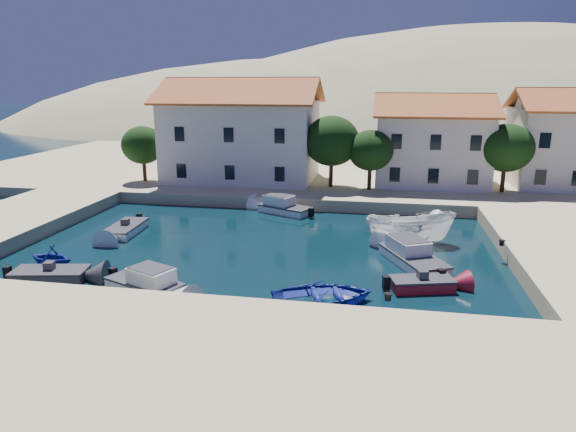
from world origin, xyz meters
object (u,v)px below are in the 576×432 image
Objects in this scene: building_mid at (432,139)px; cabin_cruiser_south at (144,283)px; cabin_cruiser_east at (413,257)px; rowboat_south at (323,303)px; building_right at (567,137)px; building_left at (242,129)px; boat_east at (409,243)px.

cabin_cruiser_south is at bearing -120.82° from building_mid.
building_mid is at bearing -32.36° from cabin_cruiser_east.
rowboat_south is (-7.04, -26.76, -5.22)m from building_mid.
building_right reaches higher than rowboat_south.
building_mid reaches higher than cabin_cruiser_south.
building_left is at bearing 117.65° from cabin_cruiser_south.
building_left is 2.66× the size of cabin_cruiser_east.
building_left is at bearing -176.82° from building_mid.
cabin_cruiser_south is 0.91× the size of rowboat_south.
rowboat_south is (-19.04, -27.76, -5.47)m from building_right.
cabin_cruiser_south is 15.21m from cabin_cruiser_east.
building_mid is 1.78× the size of boat_east.
cabin_cruiser_east is at bearing 49.32° from cabin_cruiser_south.
building_right is 1.60× the size of boat_east.
cabin_cruiser_south is 17.41m from boat_east.
building_left reaches higher than building_mid.
rowboat_south is 0.84× the size of boat_east.
cabin_cruiser_east is at bearing -55.14° from rowboat_south.
cabin_cruiser_east is (15.55, -19.49, -5.46)m from building_left.
cabin_cruiser_south is (-28.16, -28.09, -5.00)m from building_right.
boat_east is at bearing 61.66° from cabin_cruiser_south.
building_mid is 12.04m from building_right.
building_right is 34.10m from rowboat_south.
cabin_cruiser_south is at bearing -85.97° from building_left.
building_mid is at bearing -18.74° from boat_east.
building_mid reaches higher than boat_east.
cabin_cruiser_south is 9.14m from rowboat_south.
cabin_cruiser_east is at bearing -51.42° from building_left.
building_left reaches higher than boat_east.
cabin_cruiser_east is (-2.45, -20.49, -4.75)m from building_mid.
rowboat_south is at bearing 118.27° from cabin_cruiser_east.
building_right is at bearing -50.00° from boat_east.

